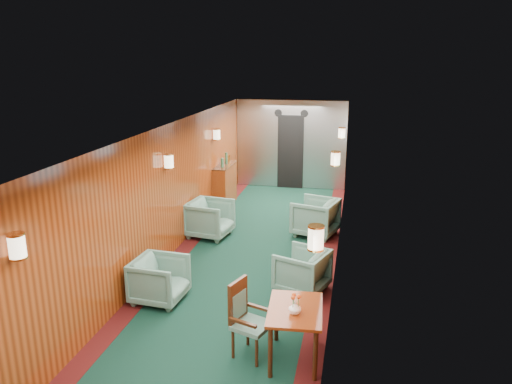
# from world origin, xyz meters

# --- Properties ---
(room) EXTENTS (12.00, 12.10, 2.40)m
(room) POSITION_xyz_m (0.00, 0.00, 1.63)
(room) COLOR black
(room) RESTS_ON ground
(bulkhead) EXTENTS (2.98, 0.17, 2.39)m
(bulkhead) POSITION_xyz_m (0.00, 5.91, 1.18)
(bulkhead) COLOR #B8BBC0
(bulkhead) RESTS_ON ground
(windows_right) EXTENTS (0.02, 8.60, 0.80)m
(windows_right) POSITION_xyz_m (1.49, 0.25, 1.45)
(windows_right) COLOR silver
(windows_right) RESTS_ON ground
(wall_sconces) EXTENTS (2.97, 7.97, 0.25)m
(wall_sconces) POSITION_xyz_m (0.00, 0.57, 1.79)
(wall_sconces) COLOR beige
(wall_sconces) RESTS_ON ground
(dining_table) EXTENTS (0.70, 0.95, 0.68)m
(dining_table) POSITION_xyz_m (1.14, -2.14, 0.57)
(dining_table) COLOR maroon
(dining_table) RESTS_ON ground
(side_chair) EXTENTS (0.54, 0.55, 0.96)m
(side_chair) POSITION_xyz_m (0.54, -2.13, 0.52)
(side_chair) COLOR #214F46
(side_chair) RESTS_ON ground
(credenza) EXTENTS (0.35, 1.12, 1.28)m
(credenza) POSITION_xyz_m (-1.34, 3.91, 0.51)
(credenza) COLOR maroon
(credenza) RESTS_ON ground
(flower_vase) EXTENTS (0.18, 0.18, 0.15)m
(flower_vase) POSITION_xyz_m (1.15, -2.26, 0.75)
(flower_vase) COLOR white
(flower_vase) RESTS_ON dining_table
(armchair_left_near) EXTENTS (0.80, 0.78, 0.68)m
(armchair_left_near) POSITION_xyz_m (-1.01, -1.06, 0.34)
(armchair_left_near) COLOR #214F46
(armchair_left_near) RESTS_ON ground
(armchair_left_far) EXTENTS (0.93, 0.92, 0.75)m
(armchair_left_far) POSITION_xyz_m (-1.07, 1.73, 0.37)
(armchair_left_far) COLOR #214F46
(armchair_left_far) RESTS_ON ground
(armchair_right_near) EXTENTS (0.93, 0.92, 0.67)m
(armchair_right_near) POSITION_xyz_m (1.02, -0.29, 0.33)
(armchair_right_near) COLOR #214F46
(armchair_right_near) RESTS_ON ground
(armchair_right_far) EXTENTS (1.03, 1.01, 0.76)m
(armchair_right_far) POSITION_xyz_m (1.01, 2.23, 0.38)
(armchair_right_far) COLOR #214F46
(armchair_right_far) RESTS_ON ground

